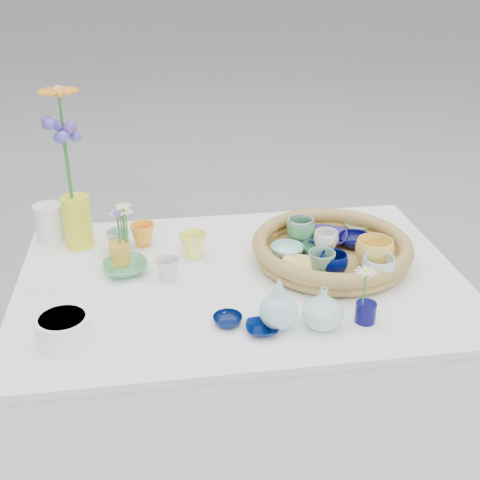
{
  "coord_description": "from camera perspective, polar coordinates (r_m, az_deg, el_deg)",
  "views": [
    {
      "loc": [
        -0.22,
        -1.48,
        1.62
      ],
      "look_at": [
        0.0,
        0.02,
        0.87
      ],
      "focal_mm": 45.0,
      "sensor_mm": 36.0,
      "label": 1
    }
  ],
  "objects": [
    {
      "name": "ground",
      "position": [
        2.21,
        0.08,
        -20.9
      ],
      "size": [
        80.0,
        80.0,
        0.0
      ],
      "primitive_type": "plane",
      "color": "gray"
    },
    {
      "name": "display_table",
      "position": [
        2.21,
        0.08,
        -20.9
      ],
      "size": [
        1.26,
        0.86,
        0.77
      ],
      "primitive_type": null,
      "color": "white",
      "rests_on": "ground"
    },
    {
      "name": "wicker_tray",
      "position": [
        1.81,
        8.67,
        -0.88
      ],
      "size": [
        0.47,
        0.47,
        0.08
      ],
      "primitive_type": null,
      "color": "olive",
      "rests_on": "display_table"
    },
    {
      "name": "tray_ceramic_0",
      "position": [
        1.89,
        8.18,
        0.2
      ],
      "size": [
        0.17,
        0.17,
        0.03
      ],
      "primitive_type": "imported",
      "rotation": [
        0.0,
        0.0,
        -0.4
      ],
      "color": "navy",
      "rests_on": "wicker_tray"
    },
    {
      "name": "tray_ceramic_1",
      "position": [
        1.88,
        10.86,
        -0.1
      ],
      "size": [
        0.13,
        0.13,
        0.03
      ],
      "primitive_type": "imported",
      "rotation": [
        0.0,
        0.0,
        0.34
      ],
      "color": "#040439",
      "rests_on": "wicker_tray"
    },
    {
      "name": "tray_ceramic_2",
      "position": [
        1.76,
        12.6,
        -1.25
      ],
      "size": [
        0.14,
        0.14,
        0.09
      ],
      "primitive_type": "imported",
      "rotation": [
        0.0,
        0.0,
        -0.39
      ],
      "color": "#F9C650",
      "rests_on": "wicker_tray"
    },
    {
      "name": "tray_ceramic_3",
      "position": [
        1.81,
        7.31,
        -0.9
      ],
      "size": [
        0.12,
        0.12,
        0.03
      ],
      "primitive_type": "imported",
      "rotation": [
        0.0,
        0.0,
        -0.39
      ],
      "color": "#377153",
      "rests_on": "wicker_tray"
    },
    {
      "name": "tray_ceramic_4",
      "position": [
        1.69,
        7.73,
        -2.2
      ],
      "size": [
        0.1,
        0.1,
        0.07
      ],
      "primitive_type": "imported",
      "rotation": [
        0.0,
        0.0,
        -0.37
      ],
      "color": "#649976",
      "rests_on": "wicker_tray"
    },
    {
      "name": "tray_ceramic_5",
      "position": [
        1.8,
        4.51,
        -1.02
      ],
      "size": [
        0.12,
        0.12,
        0.03
      ],
      "primitive_type": "imported",
      "rotation": [
        0.0,
        0.0,
        0.34
      ],
      "color": "#A3E4D5",
      "rests_on": "wicker_tray"
    },
    {
      "name": "tray_ceramic_6",
      "position": [
        1.89,
        5.74,
        1.08
      ],
      "size": [
        0.09,
        0.09,
        0.07
      ],
      "primitive_type": "imported",
      "rotation": [
        0.0,
        0.0,
        0.06
      ],
      "color": "#B2C6C1",
      "rests_on": "wicker_tray"
    },
    {
      "name": "tray_ceramic_7",
      "position": [
        1.84,
        8.15,
        -0.02
      ],
      "size": [
        0.08,
        0.08,
        0.06
      ],
      "primitive_type": "imported",
      "rotation": [
        0.0,
        0.0,
        -0.09
      ],
      "color": "white",
      "rests_on": "wicker_tray"
    },
    {
      "name": "tray_ceramic_8",
      "position": [
        2.0,
        11.11,
        1.39
      ],
      "size": [
        0.1,
        0.1,
        0.02
      ],
      "primitive_type": "imported",
      "rotation": [
        0.0,
        0.0,
        -0.07
      ],
      "color": "#9FE4F6",
      "rests_on": "wicker_tray"
    },
    {
      "name": "tray_ceramic_9",
      "position": [
        1.7,
        8.84,
        -2.27
      ],
      "size": [
        0.09,
        0.09,
        0.06
      ],
      "primitive_type": "imported",
      "rotation": [
        0.0,
        0.0,
        -0.11
      ],
      "color": "#000848",
      "rests_on": "wicker_tray"
    },
    {
      "name": "tray_ceramic_10",
      "position": [
        1.71,
        5.73,
        -2.59
      ],
      "size": [
        0.13,
        0.13,
        0.03
      ],
      "primitive_type": "imported",
      "rotation": [
        0.0,
        0.0,
        -0.23
      ],
      "color": "#FFC567",
      "rests_on": "wicker_tray"
    },
    {
      "name": "tray_ceramic_11",
      "position": [
        1.69,
        12.97,
        -2.72
      ],
      "size": [
        0.11,
        0.11,
        0.07
      ],
      "primitive_type": "imported",
      "rotation": [
        0.0,
        0.0,
        0.2
      ],
      "color": "silver",
      "rests_on": "wicker_tray"
    },
    {
      "name": "tray_ceramic_12",
      "position": [
        1.87,
        5.79,
        0.76
      ],
      "size": [
        0.11,
        0.11,
        0.07
      ],
      "primitive_type": "imported",
      "rotation": [
        0.0,
        0.0,
        0.3
      ],
      "color": "#3E7C4E",
      "rests_on": "wicker_tray"
    },
    {
      "name": "loose_ceramic_0",
      "position": [
        1.91,
        -9.19,
        0.51
      ],
      "size": [
        0.1,
        0.1,
        0.07
      ],
      "primitive_type": "imported",
      "rotation": [
        0.0,
        0.0,
        0.31
      ],
      "color": "#F8A025",
      "rests_on": "display_table"
    },
    {
      "name": "loose_ceramic_1",
      "position": [
        1.82,
        -4.47,
        -0.47
      ],
      "size": [
        0.11,
        0.11,
        0.08
      ],
      "primitive_type": "imported",
      "rotation": [
        0.0,
        0.0,
        0.36
      ],
      "color": "#FFFA5E",
      "rests_on": "display_table"
    },
    {
      "name": "loose_ceramic_2",
      "position": [
        1.77,
        -10.8,
        -2.59
      ],
      "size": [
        0.15,
        0.15,
        0.03
      ],
      "primitive_type": "imported",
      "rotation": [
        0.0,
        0.0,
        0.19
      ],
      "color": "#479D62",
      "rests_on": "display_table"
    },
    {
      "name": "loose_ceramic_3",
      "position": [
        1.71,
        -6.87,
        -2.77
      ],
      "size": [
        0.08,
        0.08,
        0.06
      ],
      "primitive_type": "imported",
      "rotation": [
        0.0,
        0.0,
        -0.24
      ],
      "color": "silver",
      "rests_on": "display_table"
    },
    {
      "name": "loose_ceramic_4",
      "position": [
        1.51,
        -1.18,
        -7.61
      ],
      "size": [
        0.1,
        0.1,
        0.02
      ],
      "primitive_type": "imported",
      "rotation": [
        0.0,
        0.0,
        0.4
      ],
      "color": "#03113E",
      "rests_on": "display_table"
    },
    {
      "name": "loose_ceramic_5",
      "position": [
        1.89,
        -11.45,
        -0.07
      ],
      "size": [
        0.09,
        0.09,
        0.07
      ],
      "primitive_type": "imported",
      "rotation": [
        0.0,
        0.0,
        -0.33
      ],
      "color": "#93BAA9",
      "rests_on": "display_table"
    },
    {
      "name": "loose_ceramic_6",
      "position": [
        1.49,
        2.13,
        -8.38
      ],
      "size": [
        0.09,
        0.09,
        0.02
      ],
      "primitive_type": "imported",
      "rotation": [
        0.0,
        0.0,
        -0.08
      ],
      "color": "#021348",
      "rests_on": "display_table"
    },
    {
      "name": "fluted_bowl",
      "position": [
        1.5,
        -16.38,
        -8.14
      ],
      "size": [
        0.13,
        0.13,
        0.07
      ],
      "primitive_type": null,
      "rotation": [
        0.0,
        0.0,
        -0.01
      ],
      "color": "white",
      "rests_on": "display_table"
    },
    {
      "name": "bud_vase_paleblue",
      "position": [
        1.47,
        3.69,
        -5.88
      ],
      "size": [
        0.11,
        0.11,
        0.15
      ],
      "primitive_type": null,
      "rotation": [
        0.0,
        0.0,
        0.14
      ],
      "color": "#A5D3DB",
      "rests_on": "display_table"
    },
    {
      "name": "bud_vase_seafoam",
      "position": [
        1.5,
        7.87,
        -6.36
      ],
      "size": [
        0.12,
        0.12,
        0.11
      ],
      "primitive_type": "imported",
      "rotation": [
        0.0,
        0.0,
        0.15
      ],
      "color": "#AADAC9",
      "rests_on": "display_table"
    },
    {
      "name": "bud_vase_cobalt",
      "position": [
        1.55,
        11.82,
        -6.72
      ],
      "size": [
        0.06,
        0.06,
        0.05
      ],
      "primitive_type": "cylinder",
      "rotation": [
        0.0,
        0.0,
        -0.14
      ],
      "color": "#070644",
      "rests_on": "display_table"
    },
    {
      "name": "single_daisy",
      "position": [
        1.5,
        11.7,
        -4.49
      ],
      "size": [
        0.07,
        0.07,
        0.12
      ],
      "primitive_type": null,
      "rotation": [
        0.0,
        0.0,
        0.05
      ],
      "color": "silver",
      "rests_on": "bud_vase_cobalt"
    },
    {
      "name": "tall_vase_yellow",
      "position": [
        1.92,
        -15.14,
        1.68
      ],
      "size": [
        0.11,
        0.11,
        0.16
      ],
      "primitive_type": "cylinder",
      "rotation": [
        0.0,
        0.0,
        0.34
      ],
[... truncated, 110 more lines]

